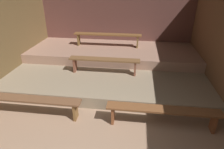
{
  "coord_description": "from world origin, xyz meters",
  "views": [
    {
      "loc": [
        0.75,
        -1.52,
        2.56
      ],
      "look_at": [
        0.21,
        2.59,
        0.47
      ],
      "focal_mm": 30.74,
      "sensor_mm": 36.0,
      "label": 1
    }
  ],
  "objects_px": {
    "bench_lower_center": "(104,62)",
    "bench_middle_center": "(107,36)",
    "bench_floor_right": "(163,112)",
    "bench_floor_left": "(30,101)"
  },
  "relations": [
    {
      "from": "bench_floor_left",
      "to": "bench_floor_right",
      "type": "distance_m",
      "value": 2.62
    },
    {
      "from": "bench_floor_left",
      "to": "bench_lower_center",
      "type": "height_order",
      "value": "bench_lower_center"
    },
    {
      "from": "bench_floor_left",
      "to": "bench_middle_center",
      "type": "bearing_deg",
      "value": 69.98
    },
    {
      "from": "bench_lower_center",
      "to": "bench_middle_center",
      "type": "bearing_deg",
      "value": 95.38
    },
    {
      "from": "bench_middle_center",
      "to": "bench_lower_center",
      "type": "bearing_deg",
      "value": -84.62
    },
    {
      "from": "bench_middle_center",
      "to": "bench_floor_left",
      "type": "bearing_deg",
      "value": -110.02
    },
    {
      "from": "bench_floor_left",
      "to": "bench_middle_center",
      "type": "distance_m",
      "value": 3.3
    },
    {
      "from": "bench_floor_left",
      "to": "bench_floor_right",
      "type": "bearing_deg",
      "value": 0.0
    },
    {
      "from": "bench_floor_right",
      "to": "bench_lower_center",
      "type": "bearing_deg",
      "value": 130.4
    },
    {
      "from": "bench_lower_center",
      "to": "bench_middle_center",
      "type": "height_order",
      "value": "bench_middle_center"
    }
  ]
}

